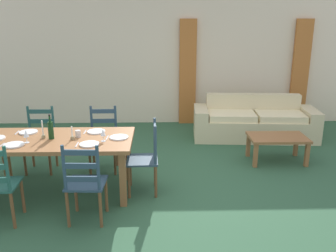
{
  "coord_description": "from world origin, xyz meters",
  "views": [
    {
      "loc": [
        0.07,
        -4.4,
        2.22
      ],
      "look_at": [
        0.2,
        0.46,
        0.75
      ],
      "focal_mm": 38.4,
      "sensor_mm": 36.0,
      "label": 1
    }
  ],
  "objects_px": {
    "wine_glass_near_left": "(26,134)",
    "couch": "(254,123)",
    "wine_glass_near_right": "(103,133)",
    "dining_table": "(58,145)",
    "coffee_cup_primary": "(78,134)",
    "coffee_table": "(277,140)",
    "dining_chair_near_right": "(85,183)",
    "dining_chair_head_east": "(146,158)",
    "wine_bottle": "(51,130)",
    "dining_chair_far_left": "(40,140)",
    "dining_chair_far_right": "(103,139)"
  },
  "relations": [
    {
      "from": "dining_chair_far_right",
      "to": "couch",
      "type": "xyz_separation_m",
      "value": [
        2.65,
        1.45,
        -0.19
      ]
    },
    {
      "from": "dining_chair_far_left",
      "to": "dining_chair_far_right",
      "type": "distance_m",
      "value": 0.94
    },
    {
      "from": "dining_table",
      "to": "couch",
      "type": "bearing_deg",
      "value": 35.28
    },
    {
      "from": "dining_chair_far_right",
      "to": "wine_bottle",
      "type": "distance_m",
      "value": 1.0
    },
    {
      "from": "wine_glass_near_right",
      "to": "dining_table",
      "type": "bearing_deg",
      "value": 168.32
    },
    {
      "from": "dining_chair_far_right",
      "to": "wine_glass_near_right",
      "type": "xyz_separation_m",
      "value": [
        0.14,
        -0.87,
        0.38
      ]
    },
    {
      "from": "dining_table",
      "to": "wine_bottle",
      "type": "bearing_deg",
      "value": -175.33
    },
    {
      "from": "dining_chair_head_east",
      "to": "wine_glass_near_left",
      "type": "bearing_deg",
      "value": -174.13
    },
    {
      "from": "dining_chair_far_right",
      "to": "coffee_cup_primary",
      "type": "xyz_separation_m",
      "value": [
        -0.21,
        -0.7,
        0.32
      ]
    },
    {
      "from": "dining_table",
      "to": "wine_glass_near_right",
      "type": "distance_m",
      "value": 0.64
    },
    {
      "from": "dining_chair_head_east",
      "to": "coffee_cup_primary",
      "type": "bearing_deg",
      "value": 176.33
    },
    {
      "from": "dining_chair_near_right",
      "to": "wine_bottle",
      "type": "xyz_separation_m",
      "value": [
        -0.54,
        0.72,
        0.39
      ]
    },
    {
      "from": "dining_chair_head_east",
      "to": "couch",
      "type": "height_order",
      "value": "dining_chair_head_east"
    },
    {
      "from": "dining_chair_near_right",
      "to": "dining_chair_far_left",
      "type": "distance_m",
      "value": 1.76
    },
    {
      "from": "dining_chair_near_right",
      "to": "coffee_table",
      "type": "distance_m",
      "value": 3.2
    },
    {
      "from": "coffee_cup_primary",
      "to": "couch",
      "type": "relative_size",
      "value": 0.04
    },
    {
      "from": "dining_chair_far_left",
      "to": "wine_glass_near_left",
      "type": "relative_size",
      "value": 5.96
    },
    {
      "from": "dining_chair_head_east",
      "to": "wine_bottle",
      "type": "bearing_deg",
      "value": -179.91
    },
    {
      "from": "wine_glass_near_right",
      "to": "coffee_cup_primary",
      "type": "relative_size",
      "value": 1.79
    },
    {
      "from": "wine_glass_near_right",
      "to": "wine_glass_near_left",
      "type": "bearing_deg",
      "value": -178.2
    },
    {
      "from": "dining_chair_far_left",
      "to": "wine_glass_near_right",
      "type": "relative_size",
      "value": 5.96
    },
    {
      "from": "wine_glass_near_right",
      "to": "coffee_table",
      "type": "distance_m",
      "value": 2.85
    },
    {
      "from": "dining_table",
      "to": "dining_chair_near_right",
      "type": "bearing_deg",
      "value": -57.07
    },
    {
      "from": "dining_chair_near_right",
      "to": "coffee_table",
      "type": "height_order",
      "value": "dining_chair_near_right"
    },
    {
      "from": "dining_table",
      "to": "dining_chair_far_right",
      "type": "relative_size",
      "value": 1.98
    },
    {
      "from": "dining_table",
      "to": "coffee_table",
      "type": "distance_m",
      "value": 3.34
    },
    {
      "from": "wine_glass_near_left",
      "to": "coffee_table",
      "type": "distance_m",
      "value": 3.72
    },
    {
      "from": "coffee_cup_primary",
      "to": "coffee_table",
      "type": "distance_m",
      "value": 3.1
    },
    {
      "from": "couch",
      "to": "dining_chair_head_east",
      "type": "bearing_deg",
      "value": -132.04
    },
    {
      "from": "dining_chair_far_left",
      "to": "coffee_cup_primary",
      "type": "distance_m",
      "value": 1.06
    },
    {
      "from": "dining_chair_head_east",
      "to": "coffee_cup_primary",
      "type": "relative_size",
      "value": 10.67
    },
    {
      "from": "wine_bottle",
      "to": "wine_glass_near_left",
      "type": "height_order",
      "value": "wine_bottle"
    },
    {
      "from": "wine_glass_near_right",
      "to": "coffee_table",
      "type": "xyz_separation_m",
      "value": [
        2.57,
        1.11,
        -0.51
      ]
    },
    {
      "from": "dining_chair_near_right",
      "to": "coffee_cup_primary",
      "type": "height_order",
      "value": "dining_chair_near_right"
    },
    {
      "from": "dining_table",
      "to": "wine_glass_near_left",
      "type": "height_order",
      "value": "wine_glass_near_left"
    },
    {
      "from": "dining_table",
      "to": "dining_chair_near_right",
      "type": "distance_m",
      "value": 0.89
    },
    {
      "from": "dining_chair_head_east",
      "to": "wine_glass_near_left",
      "type": "height_order",
      "value": "dining_chair_head_east"
    },
    {
      "from": "dining_chair_near_right",
      "to": "coffee_cup_primary",
      "type": "xyz_separation_m",
      "value": [
        -0.22,
        0.78,
        0.32
      ]
    },
    {
      "from": "wine_glass_near_right",
      "to": "couch",
      "type": "height_order",
      "value": "wine_glass_near_right"
    },
    {
      "from": "wine_glass_near_left",
      "to": "couch",
      "type": "bearing_deg",
      "value": 34.39
    },
    {
      "from": "wine_glass_near_left",
      "to": "coffee_table",
      "type": "bearing_deg",
      "value": 18.03
    },
    {
      "from": "dining_chair_far_right",
      "to": "dining_chair_far_left",
      "type": "bearing_deg",
      "value": 179.4
    },
    {
      "from": "wine_glass_near_left",
      "to": "coffee_table",
      "type": "relative_size",
      "value": 0.18
    },
    {
      "from": "dining_table",
      "to": "wine_glass_near_left",
      "type": "relative_size",
      "value": 11.8
    },
    {
      "from": "dining_chair_near_right",
      "to": "dining_chair_head_east",
      "type": "relative_size",
      "value": 1.0
    },
    {
      "from": "wine_glass_near_left",
      "to": "couch",
      "type": "xyz_separation_m",
      "value": [
        3.44,
        2.36,
        -0.57
      ]
    },
    {
      "from": "wine_bottle",
      "to": "coffee_cup_primary",
      "type": "xyz_separation_m",
      "value": [
        0.32,
        0.06,
        -0.07
      ]
    },
    {
      "from": "dining_chair_far_left",
      "to": "wine_glass_near_left",
      "type": "distance_m",
      "value": 1.0
    },
    {
      "from": "dining_chair_far_left",
      "to": "couch",
      "type": "relative_size",
      "value": 0.41
    },
    {
      "from": "coffee_table",
      "to": "dining_chair_head_east",
      "type": "bearing_deg",
      "value": -154.21
    }
  ]
}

